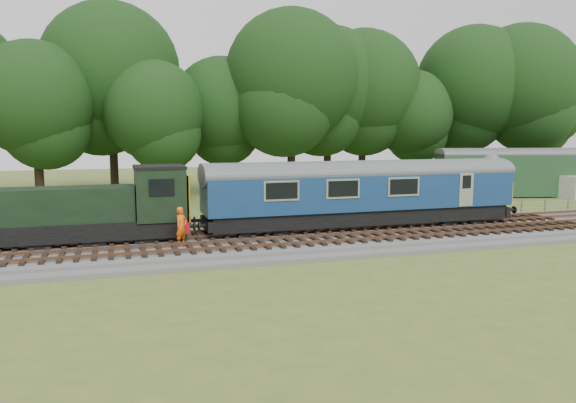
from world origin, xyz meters
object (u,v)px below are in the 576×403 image
object	(u,v)px
worker	(181,226)
parked_coach	(530,170)
dmu_railcar	(363,188)
caravan	(576,186)
shunter_loco	(104,209)

from	to	relation	value
worker	parked_coach	bearing A→B (deg)	-20.83
dmu_railcar	parked_coach	world-z (taller)	dmu_railcar
worker	caravan	size ratio (longest dim) A/B	0.47
parked_coach	dmu_railcar	bearing A→B (deg)	-137.68
dmu_railcar	caravan	xyz separation A→B (m)	(24.97, 10.11, -1.64)
parked_coach	worker	bearing A→B (deg)	-142.92
dmu_railcar	parked_coach	bearing A→B (deg)	28.68
shunter_loco	parked_coach	size ratio (longest dim) A/B	0.54
caravan	worker	bearing A→B (deg)	179.97
shunter_loco	worker	distance (m)	4.15
shunter_loco	caravan	world-z (taller)	shunter_loco
worker	parked_coach	world-z (taller)	parked_coach
shunter_loco	caravan	xyz separation A→B (m)	(38.89, 10.11, -1.01)
dmu_railcar	caravan	world-z (taller)	dmu_railcar
dmu_railcar	worker	world-z (taller)	dmu_railcar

